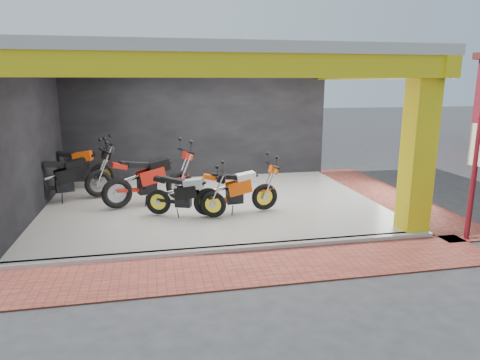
% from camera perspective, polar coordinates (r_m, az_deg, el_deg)
% --- Properties ---
extents(ground, '(80.00, 80.00, 0.00)m').
position_cam_1_polar(ground, '(8.87, -2.00, -7.04)').
color(ground, '#2D2D30').
rests_on(ground, ground).
extents(showroom_floor, '(8.00, 6.00, 0.10)m').
position_cam_1_polar(showroom_floor, '(10.74, -3.76, -3.20)').
color(showroom_floor, silver).
rests_on(showroom_floor, ground).
extents(showroom_ceiling, '(8.40, 6.40, 0.20)m').
position_cam_1_polar(showroom_ceiling, '(10.33, -4.06, 16.08)').
color(showroom_ceiling, beige).
rests_on(showroom_ceiling, corner_column).
extents(back_wall, '(8.20, 0.20, 3.50)m').
position_cam_1_polar(back_wall, '(13.46, -5.67, 7.43)').
color(back_wall, black).
rests_on(back_wall, ground).
extents(left_wall, '(0.20, 6.20, 3.50)m').
position_cam_1_polar(left_wall, '(10.67, -26.37, 4.71)').
color(left_wall, black).
rests_on(left_wall, ground).
extents(corner_column, '(0.50, 0.50, 3.50)m').
position_cam_1_polar(corner_column, '(9.14, 22.68, 3.89)').
color(corner_column, yellow).
rests_on(corner_column, ground).
extents(header_beam_front, '(8.40, 0.30, 0.40)m').
position_cam_1_polar(header_beam_front, '(7.36, -0.88, 15.04)').
color(header_beam_front, yellow).
rests_on(header_beam_front, corner_column).
extents(header_beam_right, '(0.30, 6.40, 0.40)m').
position_cam_1_polar(header_beam_right, '(11.55, 16.67, 13.76)').
color(header_beam_right, yellow).
rests_on(header_beam_right, corner_column).
extents(floor_kerb, '(8.00, 0.20, 0.10)m').
position_cam_1_polar(floor_kerb, '(7.92, -0.77, -9.18)').
color(floor_kerb, silver).
rests_on(floor_kerb, ground).
extents(paver_front, '(9.00, 1.40, 0.03)m').
position_cam_1_polar(paver_front, '(7.23, 0.41, -11.72)').
color(paver_front, brown).
rests_on(paver_front, ground).
extents(paver_right, '(1.40, 7.00, 0.03)m').
position_cam_1_polar(paver_right, '(12.31, 18.98, -1.95)').
color(paver_right, brown).
rests_on(paver_right, ground).
extents(signpost, '(0.11, 0.34, 2.47)m').
position_cam_1_polar(signpost, '(9.23, 28.78, 0.87)').
color(signpost, '#5F0E16').
rests_on(signpost, ground).
extents(moto_hero, '(2.16, 0.99, 1.28)m').
position_cam_1_polar(moto_hero, '(9.83, 3.32, -0.54)').
color(moto_hero, '#F5530A').
rests_on(moto_hero, showroom_floor).
extents(moto_row_a, '(2.08, 1.38, 1.19)m').
position_cam_1_polar(moto_row_a, '(9.31, -3.62, -1.61)').
color(moto_row_a, black).
rests_on(moto_row_a, showroom_floor).
extents(moto_row_b, '(2.60, 1.68, 1.49)m').
position_cam_1_polar(moto_row_b, '(10.82, -8.12, 1.16)').
color(moto_row_b, red).
rests_on(moto_row_b, showroom_floor).
extents(moto_row_c, '(2.44, 1.19, 1.43)m').
position_cam_1_polar(moto_row_c, '(12.54, -17.90, 2.15)').
color(moto_row_c, black).
rests_on(moto_row_c, showroom_floor).
extents(moto_row_d, '(2.52, 1.63, 1.44)m').
position_cam_1_polar(moto_row_d, '(11.51, -18.45, 1.21)').
color(moto_row_d, black).
rests_on(moto_row_d, showroom_floor).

